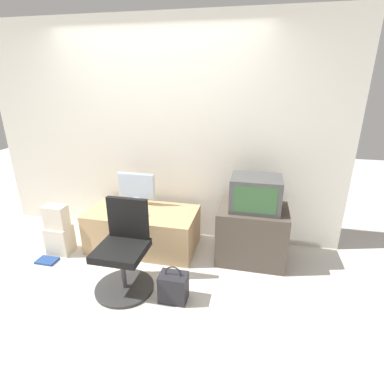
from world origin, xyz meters
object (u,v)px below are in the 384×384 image
at_px(mouse, 146,214).
at_px(crt_tv, 256,193).
at_px(main_monitor, 137,190).
at_px(book, 47,261).
at_px(office_chair, 124,254).
at_px(cardboard_box_lower, 60,240).
at_px(handbag, 173,287).
at_px(keyboard, 126,212).

height_order(mouse, crt_tv, crt_tv).
relative_size(main_monitor, mouse, 6.97).
relative_size(mouse, book, 0.30).
relative_size(main_monitor, book, 2.11).
distance_m(mouse, book, 1.23).
height_order(office_chair, cardboard_box_lower, office_chair).
relative_size(mouse, handbag, 0.18).
bearing_deg(main_monitor, office_chair, -76.31).
relative_size(keyboard, office_chair, 0.40).
height_order(crt_tv, cardboard_box_lower, crt_tv).
height_order(main_monitor, mouse, main_monitor).
relative_size(keyboard, mouse, 5.20).
xyz_separation_m(crt_tv, office_chair, (-1.19, -0.75, -0.44)).
bearing_deg(main_monitor, handbag, -53.62).
xyz_separation_m(keyboard, cardboard_box_lower, (-0.75, -0.24, -0.32)).
relative_size(keyboard, book, 1.58).
distance_m(mouse, handbag, 0.95).
bearing_deg(handbag, crt_tv, 51.29).
height_order(main_monitor, handbag, main_monitor).
bearing_deg(main_monitor, cardboard_box_lower, -147.28).
distance_m(keyboard, cardboard_box_lower, 0.85).
relative_size(keyboard, cardboard_box_lower, 1.06).
bearing_deg(book, crt_tv, 14.03).
bearing_deg(keyboard, main_monitor, 82.52).
distance_m(keyboard, book, 1.03).
xyz_separation_m(handbag, book, (-1.56, 0.28, -0.13)).
relative_size(cardboard_box_lower, book, 1.48).
bearing_deg(crt_tv, cardboard_box_lower, -171.15).
relative_size(handbag, book, 1.64).
xyz_separation_m(main_monitor, cardboard_box_lower, (-0.78, -0.50, -0.51)).
distance_m(cardboard_box_lower, book, 0.27).
distance_m(keyboard, office_chair, 0.71).
height_order(mouse, handbag, mouse).
bearing_deg(office_chair, cardboard_box_lower, 157.85).
relative_size(keyboard, handbag, 0.96).
bearing_deg(book, office_chair, -10.40).
bearing_deg(cardboard_box_lower, keyboard, 17.83).
bearing_deg(mouse, cardboard_box_lower, -167.52).
height_order(cardboard_box_lower, handbag, handbag).
distance_m(mouse, office_chair, 0.64).
bearing_deg(handbag, main_monitor, 126.38).
relative_size(mouse, office_chair, 0.08).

